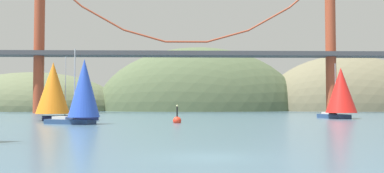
{
  "coord_description": "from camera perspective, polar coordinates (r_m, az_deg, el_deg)",
  "views": [
    {
      "loc": [
        -1.35,
        -19.9,
        2.5
      ],
      "look_at": [
        0.0,
        32.66,
        4.69
      ],
      "focal_mm": 39.47,
      "sensor_mm": 36.0,
      "label": 1
    }
  ],
  "objects": [
    {
      "name": "ground_plane",
      "position": [
        20.1,
        2.42,
        -9.52
      ],
      "size": [
        360.0,
        360.0,
        0.0
      ],
      "primitive_type": "plane",
      "color": "#426075"
    },
    {
      "name": "headland_right",
      "position": [
        166.63,
        20.17,
        -3.09
      ],
      "size": [
        62.61,
        44.0,
        41.09
      ],
      "primitive_type": "ellipsoid",
      "color": "#6B664C",
      "rests_on": "ground_plane"
    },
    {
      "name": "headland_center",
      "position": [
        155.05,
        0.88,
        -3.3
      ],
      "size": [
        74.63,
        44.0,
        46.61
      ],
      "primitive_type": "ellipsoid",
      "color": "#4C5B3D",
      "rests_on": "ground_plane"
    },
    {
      "name": "headland_left",
      "position": [
        163.95,
        -20.6,
        -3.1
      ],
      "size": [
        64.49,
        44.0,
        28.09
      ],
      "primitive_type": "ellipsoid",
      "color": "#5B6647",
      "rests_on": "ground_plane"
    },
    {
      "name": "suspension_bridge",
      "position": [
        115.91,
        -0.79,
        5.14
      ],
      "size": [
        115.94,
        6.0,
        38.99
      ],
      "color": "#A34228",
      "rests_on": "ground_plane"
    },
    {
      "name": "sailboat_blue_spinnaker",
      "position": [
        53.73,
        -14.51,
        -0.52
      ],
      "size": [
        7.91,
        5.69,
        9.38
      ],
      "color": "navy",
      "rests_on": "ground_plane"
    },
    {
      "name": "sailboat_red_spinnaker",
      "position": [
        76.09,
        19.43,
        -0.65
      ],
      "size": [
        6.22,
        9.09,
        9.59
      ],
      "color": "navy",
      "rests_on": "ground_plane"
    },
    {
      "name": "sailboat_orange_sail",
      "position": [
        66.6,
        -18.11,
        -0.44
      ],
      "size": [
        9.79,
        6.64,
        9.72
      ],
      "color": "#191E4C",
      "rests_on": "ground_plane"
    },
    {
      "name": "channel_buoy",
      "position": [
        55.32,
        -2.03,
        -4.59
      ],
      "size": [
        1.1,
        1.1,
        2.64
      ],
      "color": "red",
      "rests_on": "ground_plane"
    }
  ]
}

